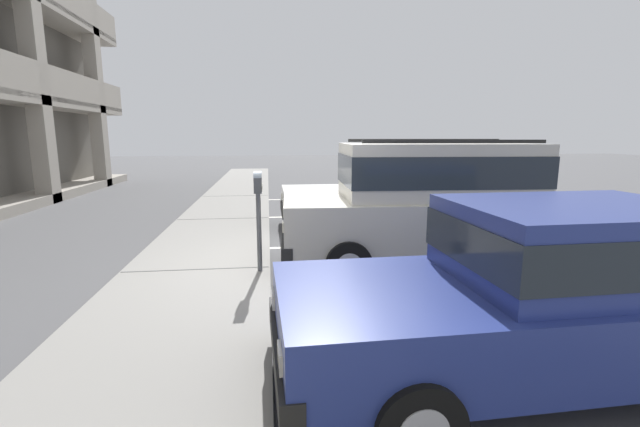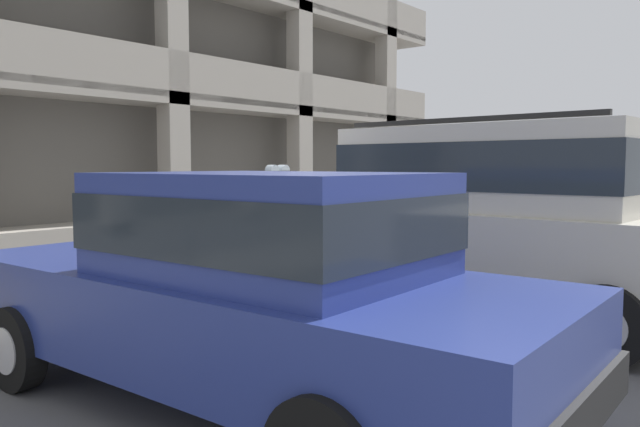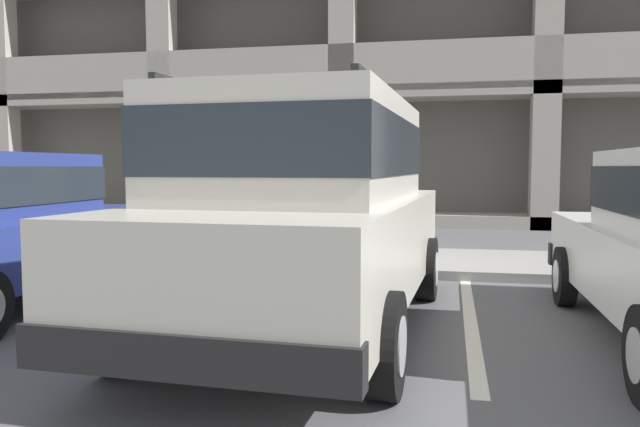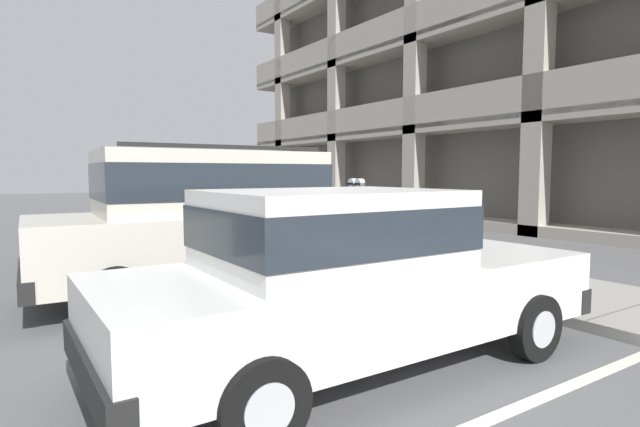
# 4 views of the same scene
# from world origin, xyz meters

# --- Properties ---
(ground_plane) EXTENTS (80.00, 80.00, 0.10)m
(ground_plane) POSITION_xyz_m (0.00, 0.00, -0.05)
(ground_plane) COLOR #565659
(sidewalk) EXTENTS (40.00, 2.20, 0.12)m
(sidewalk) POSITION_xyz_m (0.00, 1.30, 0.06)
(sidewalk) COLOR gray
(sidewalk) RESTS_ON ground_plane
(parking_stall_lines) EXTENTS (12.55, 4.80, 0.01)m
(parking_stall_lines) POSITION_xyz_m (1.55, -1.40, 0.00)
(parking_stall_lines) COLOR silver
(parking_stall_lines) RESTS_ON ground_plane
(silver_suv) EXTENTS (2.18, 4.86, 2.03)m
(silver_suv) POSITION_xyz_m (0.15, -2.40, 1.09)
(silver_suv) COLOR beige
(silver_suv) RESTS_ON ground_plane
(parking_meter_near) EXTENTS (0.35, 0.12, 1.47)m
(parking_meter_near) POSITION_xyz_m (-0.17, 0.35, 1.21)
(parking_meter_near) COLOR #595B60
(parking_meter_near) RESTS_ON sidewalk
(parking_garage) EXTENTS (32.00, 10.00, 13.25)m
(parking_garage) POSITION_xyz_m (-1.17, 12.28, 6.03)
(parking_garage) COLOR #5C5851
(parking_garage) RESTS_ON ground_plane
(fire_hydrant) EXTENTS (0.30, 0.30, 0.70)m
(fire_hydrant) POSITION_xyz_m (-4.63, 0.65, 0.46)
(fire_hydrant) COLOR gold
(fire_hydrant) RESTS_ON sidewalk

